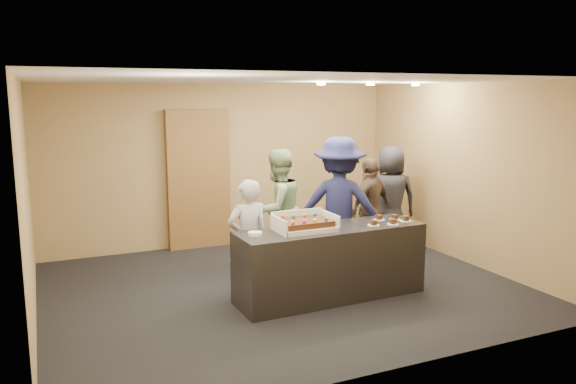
# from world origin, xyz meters

# --- Properties ---
(room) EXTENTS (6.04, 6.00, 2.70)m
(room) POSITION_xyz_m (0.00, 0.00, 1.35)
(room) COLOR black
(room) RESTS_ON ground
(serving_counter) EXTENTS (2.42, 0.77, 0.90)m
(serving_counter) POSITION_xyz_m (0.39, -0.59, 0.45)
(serving_counter) COLOR black
(serving_counter) RESTS_ON floor
(storage_cabinet) EXTENTS (1.04, 0.15, 2.29)m
(storage_cabinet) POSITION_xyz_m (-0.46, 2.41, 1.14)
(storage_cabinet) COLOR brown
(storage_cabinet) RESTS_ON floor
(cake_box) EXTENTS (0.71, 0.49, 0.21)m
(cake_box) POSITION_xyz_m (0.04, -0.56, 0.95)
(cake_box) COLOR white
(cake_box) RESTS_ON serving_counter
(sheet_cake) EXTENTS (0.61, 0.42, 0.12)m
(sheet_cake) POSITION_xyz_m (0.04, -0.59, 1.00)
(sheet_cake) COLOR #381A0C
(sheet_cake) RESTS_ON cake_box
(plate_stack) EXTENTS (0.17, 0.17, 0.04)m
(plate_stack) POSITION_xyz_m (-0.60, -0.57, 0.92)
(plate_stack) COLOR white
(plate_stack) RESTS_ON serving_counter
(slice_a) EXTENTS (0.15, 0.15, 0.07)m
(slice_a) POSITION_xyz_m (0.94, -0.71, 0.92)
(slice_a) COLOR white
(slice_a) RESTS_ON serving_counter
(slice_b) EXTENTS (0.15, 0.15, 0.07)m
(slice_b) POSITION_xyz_m (1.18, -0.47, 0.92)
(slice_b) COLOR white
(slice_b) RESTS_ON serving_counter
(slice_c) EXTENTS (0.15, 0.15, 0.07)m
(slice_c) POSITION_xyz_m (1.20, -0.75, 0.92)
(slice_c) COLOR white
(slice_c) RESTS_ON serving_counter
(slice_d) EXTENTS (0.15, 0.15, 0.07)m
(slice_d) POSITION_xyz_m (1.38, -0.53, 0.92)
(slice_d) COLOR white
(slice_d) RESTS_ON serving_counter
(slice_e) EXTENTS (0.15, 0.15, 0.07)m
(slice_e) POSITION_xyz_m (1.45, -0.67, 0.92)
(slice_e) COLOR white
(slice_e) RESTS_ON serving_counter
(person_server_grey) EXTENTS (0.58, 0.41, 1.50)m
(person_server_grey) POSITION_xyz_m (-0.54, -0.14, 0.75)
(person_server_grey) COLOR #B0B0B5
(person_server_grey) RESTS_ON floor
(person_sage_man) EXTENTS (1.02, 0.90, 1.76)m
(person_sage_man) POSITION_xyz_m (0.26, 0.78, 0.88)
(person_sage_man) COLOR #91AD7A
(person_sage_man) RESTS_ON floor
(person_navy_man) EXTENTS (1.45, 1.28, 1.95)m
(person_navy_man) POSITION_xyz_m (0.96, 0.21, 0.97)
(person_navy_man) COLOR #1C1E47
(person_navy_man) RESTS_ON floor
(person_brown_extra) EXTENTS (1.01, 0.72, 1.59)m
(person_brown_extra) POSITION_xyz_m (1.74, 0.63, 0.79)
(person_brown_extra) COLOR brown
(person_brown_extra) RESTS_ON floor
(person_dark_suit) EXTENTS (0.97, 0.77, 1.73)m
(person_dark_suit) POSITION_xyz_m (2.29, 0.90, 0.86)
(person_dark_suit) COLOR #232328
(person_dark_suit) RESTS_ON floor
(ceiling_spotlights) EXTENTS (1.72, 0.12, 0.03)m
(ceiling_spotlights) POSITION_xyz_m (1.60, 0.50, 2.67)
(ceiling_spotlights) COLOR #FFEAC6
(ceiling_spotlights) RESTS_ON ceiling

